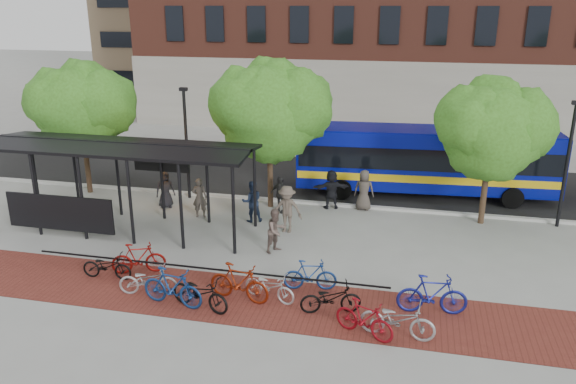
% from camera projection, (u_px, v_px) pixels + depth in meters
% --- Properties ---
extents(ground, '(160.00, 160.00, 0.00)m').
position_uv_depth(ground, '(325.00, 241.00, 21.47)').
color(ground, '#9E9E99').
rests_on(ground, ground).
extents(asphalt_street, '(160.00, 8.00, 0.01)m').
position_uv_depth(asphalt_street, '(350.00, 180.00, 28.86)').
color(asphalt_street, black).
rests_on(asphalt_street, ground).
extents(curb, '(160.00, 0.25, 0.12)m').
position_uv_depth(curb, '(339.00, 205.00, 25.15)').
color(curb, '#B7B7B2').
rests_on(curb, ground).
extents(brick_strip, '(24.00, 3.00, 0.01)m').
position_uv_depth(brick_strip, '(234.00, 298.00, 17.27)').
color(brick_strip, maroon).
rests_on(brick_strip, ground).
extents(bike_rack_rail, '(12.00, 0.05, 0.95)m').
position_uv_depth(bike_rack_rail, '(205.00, 281.00, 18.38)').
color(bike_rack_rail, black).
rests_on(bike_rack_rail, ground).
extents(bus_shelter, '(10.60, 3.07, 3.60)m').
position_uv_depth(bus_shelter, '(118.00, 156.00, 21.80)').
color(bus_shelter, black).
rests_on(bus_shelter, ground).
extents(tree_a, '(4.90, 4.00, 6.18)m').
position_uv_depth(tree_a, '(82.00, 104.00, 25.74)').
color(tree_a, '#382619').
rests_on(tree_a, ground).
extents(tree_b, '(5.15, 4.20, 6.47)m').
position_uv_depth(tree_b, '(272.00, 107.00, 23.76)').
color(tree_b, '#382619').
rests_on(tree_b, ground).
extents(tree_c, '(4.66, 3.80, 5.92)m').
position_uv_depth(tree_c, '(494.00, 126.00, 21.99)').
color(tree_c, '#382619').
rests_on(tree_c, ground).
extents(lamp_post_left, '(0.35, 0.20, 5.12)m').
position_uv_depth(lamp_post_left, '(186.00, 140.00, 25.41)').
color(lamp_post_left, black).
rests_on(lamp_post_left, ground).
extents(lamp_post_right, '(0.35, 0.20, 5.12)m').
position_uv_depth(lamp_post_right, '(567.00, 161.00, 22.02)').
color(lamp_post_right, black).
rests_on(lamp_post_right, ground).
extents(bus, '(11.96, 3.43, 3.19)m').
position_uv_depth(bus, '(425.00, 157.00, 26.10)').
color(bus, '#081193').
rests_on(bus, ground).
extents(bike_0, '(1.72, 0.67, 0.89)m').
position_uv_depth(bike_0, '(107.00, 266.00, 18.40)').
color(bike_0, black).
rests_on(bike_0, ground).
extents(bike_1, '(1.85, 1.12, 1.08)m').
position_uv_depth(bike_1, '(139.00, 258.00, 18.75)').
color(bike_1, maroon).
rests_on(bike_1, ground).
extents(bike_2, '(1.92, 0.97, 0.96)m').
position_uv_depth(bike_2, '(148.00, 280.00, 17.37)').
color(bike_2, '#98989A').
rests_on(bike_2, ground).
extents(bike_3, '(2.09, 0.88, 1.21)m').
position_uv_depth(bike_3, '(172.00, 287.00, 16.69)').
color(bike_3, navy).
rests_on(bike_3, ground).
extents(bike_4, '(2.11, 1.22, 1.05)m').
position_uv_depth(bike_4, '(200.00, 293.00, 16.54)').
color(bike_4, black).
rests_on(bike_4, ground).
extents(bike_5, '(2.07, 0.93, 1.20)m').
position_uv_depth(bike_5, '(239.00, 282.00, 16.99)').
color(bike_5, maroon).
rests_on(bike_5, ground).
extents(bike_6, '(1.84, 1.09, 0.91)m').
position_uv_depth(bike_6, '(270.00, 286.00, 17.05)').
color(bike_6, '#BDBDC0').
rests_on(bike_6, ground).
extents(bike_7, '(1.75, 0.77, 1.02)m').
position_uv_depth(bike_7, '(310.00, 275.00, 17.65)').
color(bike_7, navy).
rests_on(bike_7, ground).
extents(bike_8, '(1.90, 1.12, 0.94)m').
position_uv_depth(bike_8, '(331.00, 298.00, 16.34)').
color(bike_8, black).
rests_on(bike_8, ground).
extents(bike_9, '(1.83, 1.18, 1.07)m').
position_uv_depth(bike_9, '(364.00, 319.00, 15.16)').
color(bike_9, maroon).
rests_on(bike_9, ground).
extents(bike_10, '(2.11, 0.90, 1.08)m').
position_uv_depth(bike_10, '(397.00, 319.00, 15.11)').
color(bike_10, '#98989A').
rests_on(bike_10, ground).
extents(bike_11, '(2.09, 0.79, 1.23)m').
position_uv_depth(bike_11, '(432.00, 295.00, 16.26)').
color(bike_11, navy).
rests_on(bike_11, ground).
extents(pedestrian_0, '(0.99, 0.90, 1.69)m').
position_uv_depth(pedestrian_0, '(165.00, 189.00, 24.77)').
color(pedestrian_0, black).
rests_on(pedestrian_0, ground).
extents(pedestrian_1, '(0.70, 0.53, 1.72)m').
position_uv_depth(pedestrian_1, '(200.00, 198.00, 23.63)').
color(pedestrian_1, '#443D36').
rests_on(pedestrian_1, ground).
extents(pedestrian_2, '(1.05, 0.96, 1.75)m').
position_uv_depth(pedestrian_2, '(252.00, 201.00, 23.15)').
color(pedestrian_2, '#1B263F').
rests_on(pedestrian_2, ground).
extents(pedestrian_3, '(1.27, 0.77, 1.91)m').
position_uv_depth(pedestrian_3, '(287.00, 209.00, 22.04)').
color(pedestrian_3, brown).
rests_on(pedestrian_3, ground).
extents(pedestrian_4, '(1.02, 0.67, 1.61)m').
position_uv_depth(pedestrian_4, '(280.00, 194.00, 24.21)').
color(pedestrian_4, '#272727').
rests_on(pedestrian_4, ground).
extents(pedestrian_5, '(1.70, 1.01, 1.75)m').
position_uv_depth(pedestrian_5, '(331.00, 189.00, 24.65)').
color(pedestrian_5, black).
rests_on(pedestrian_5, ground).
extents(pedestrian_6, '(0.90, 0.60, 1.80)m').
position_uv_depth(pedestrian_6, '(364.00, 190.00, 24.46)').
color(pedestrian_6, '#453D37').
rests_on(pedestrian_6, ground).
extents(pedestrian_8, '(0.95, 1.01, 1.64)m').
position_uv_depth(pedestrian_8, '(276.00, 231.00, 20.30)').
color(pedestrian_8, brown).
rests_on(pedestrian_8, ground).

